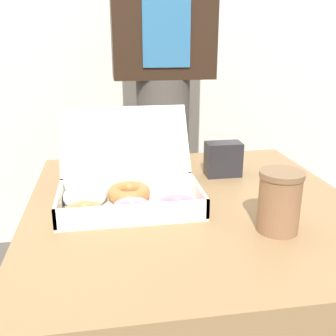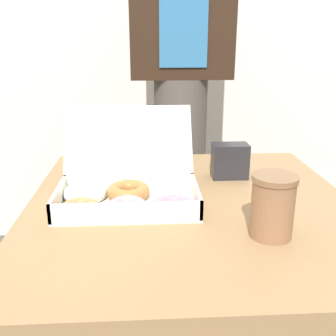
{
  "view_description": "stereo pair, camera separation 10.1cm",
  "coord_description": "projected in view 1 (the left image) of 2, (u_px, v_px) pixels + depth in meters",
  "views": [
    {
      "loc": [
        -0.21,
        -0.91,
        1.14
      ],
      "look_at": [
        -0.06,
        0.04,
        0.82
      ],
      "focal_mm": 42.0,
      "sensor_mm": 36.0,
      "label": 1
    },
    {
      "loc": [
        -0.11,
        -0.92,
        1.14
      ],
      "look_at": [
        -0.06,
        0.04,
        0.82
      ],
      "focal_mm": 42.0,
      "sensor_mm": 36.0,
      "label": 2
    }
  ],
  "objects": [
    {
      "name": "table",
      "position": [
        190.0,
        320.0,
        1.13
      ],
      "size": [
        0.83,
        0.86,
        0.74
      ],
      "color": "#99754C",
      "rests_on": "ground_plane"
    },
    {
      "name": "napkin_holder",
      "position": [
        223.0,
        159.0,
        1.19
      ],
      "size": [
        0.11,
        0.06,
        0.1
      ],
      "color": "#232328",
      "rests_on": "table"
    },
    {
      "name": "wall_back",
      "position": [
        140.0,
        5.0,
        2.04
      ],
      "size": [
        10.0,
        0.05,
        2.6
      ],
      "color": "silver",
      "rests_on": "ground_plane"
    },
    {
      "name": "person_customer",
      "position": [
        163.0,
        68.0,
        1.62
      ],
      "size": [
        0.41,
        0.23,
        1.84
      ],
      "color": "#4C4742",
      "rests_on": "ground_plane"
    },
    {
      "name": "donut_box",
      "position": [
        124.0,
        192.0,
        0.97
      ],
      "size": [
        0.36,
        0.32,
        0.22
      ],
      "color": "white",
      "rests_on": "table"
    },
    {
      "name": "coffee_cup",
      "position": [
        279.0,
        201.0,
        0.84
      ],
      "size": [
        0.09,
        0.09,
        0.14
      ],
      "color": "#8C6042",
      "rests_on": "table"
    }
  ]
}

